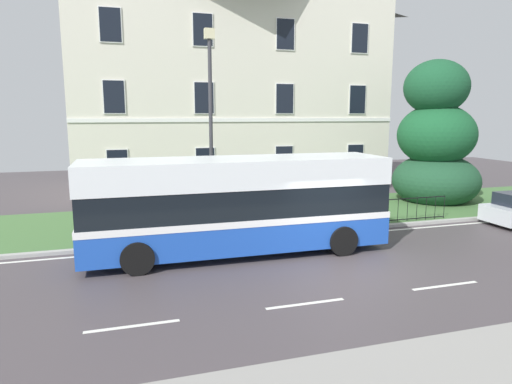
{
  "coord_description": "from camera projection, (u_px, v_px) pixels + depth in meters",
  "views": [
    {
      "loc": [
        -6.06,
        -11.15,
        4.47
      ],
      "look_at": [
        -1.6,
        3.63,
        1.8
      ],
      "focal_mm": 31.5,
      "sensor_mm": 36.0,
      "label": 1
    }
  ],
  "objects": [
    {
      "name": "iron_verge_railing",
      "position": [
        300.0,
        217.0,
        17.17
      ],
      "size": [
        13.18,
        0.04,
        0.97
      ],
      "color": "black",
      "rests_on": "ground_plane"
    },
    {
      "name": "street_lamp_post",
      "position": [
        211.0,
        119.0,
        16.55
      ],
      "size": [
        0.36,
        0.24,
        7.39
      ],
      "color": "#333338",
      "rests_on": "ground_plane"
    },
    {
      "name": "litter_bin",
      "position": [
        287.0,
        213.0,
        17.49
      ],
      "size": [
        0.51,
        0.51,
        1.14
      ],
      "color": "black",
      "rests_on": "ground_plane"
    },
    {
      "name": "evergreen_tree",
      "position": [
        436.0,
        145.0,
        22.47
      ],
      "size": [
        4.29,
        4.29,
        7.34
      ],
      "color": "#423328",
      "rests_on": "ground_plane"
    },
    {
      "name": "ground_plane",
      "position": [
        326.0,
        258.0,
        14.19
      ],
      "size": [
        60.0,
        56.0,
        0.18
      ],
      "color": "#463F42"
    },
    {
      "name": "single_decker_bus",
      "position": [
        237.0,
        204.0,
        14.42
      ],
      "size": [
        9.75,
        2.69,
        3.11
      ],
      "rotation": [
        0.0,
        0.0,
        -0.01
      ],
      "color": "blue",
      "rests_on": "ground_plane"
    },
    {
      "name": "georgian_townhouse",
      "position": [
        226.0,
        80.0,
        27.69
      ],
      "size": [
        18.1,
        8.87,
        12.84
      ],
      "color": "beige",
      "rests_on": "ground_plane"
    }
  ]
}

